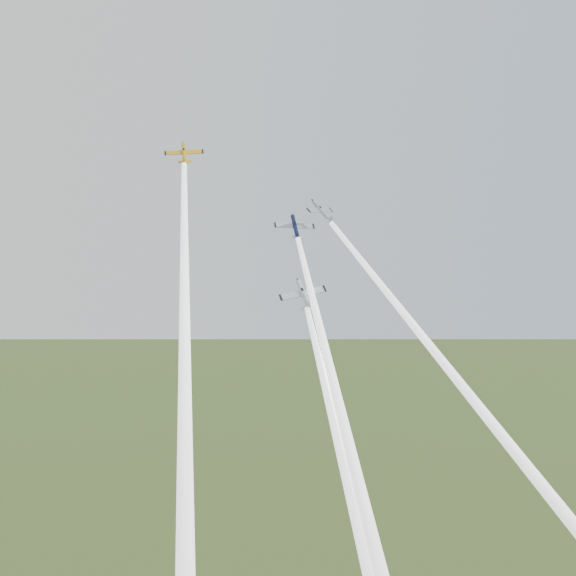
% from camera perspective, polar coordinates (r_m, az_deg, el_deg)
% --- Properties ---
extents(plane_yellow, '(8.09, 7.58, 6.23)m').
position_cam_1_polar(plane_yellow, '(132.53, -8.21, 10.50)').
color(plane_yellow, gold).
extents(smoke_trail_yellow, '(18.19, 50.20, 53.79)m').
position_cam_1_polar(smoke_trail_yellow, '(103.65, -8.17, -2.73)').
color(smoke_trail_yellow, white).
extents(plane_navy, '(9.16, 7.89, 6.61)m').
position_cam_1_polar(plane_navy, '(137.42, 0.56, 4.85)').
color(plane_navy, '#0D143C').
extents(smoke_trail_navy, '(12.65, 46.79, 49.04)m').
position_cam_1_polar(smoke_trail_navy, '(114.28, 3.63, -7.54)').
color(smoke_trail_navy, white).
extents(plane_silver_right, '(9.09, 7.94, 6.39)m').
position_cam_1_polar(plane_silver_right, '(137.34, 2.69, 6.08)').
color(plane_silver_right, '#A3ABB1').
extents(smoke_trail_silver_right, '(22.11, 47.47, 52.42)m').
position_cam_1_polar(smoke_trail_silver_right, '(123.38, 12.62, -6.33)').
color(smoke_trail_silver_right, white).
extents(plane_silver_low, '(8.68, 8.70, 8.46)m').
position_cam_1_polar(plane_silver_low, '(126.36, 1.26, -0.54)').
color(plane_silver_low, silver).
extents(smoke_trail_silver_low, '(11.11, 39.97, 41.80)m').
position_cam_1_polar(smoke_trail_silver_low, '(108.78, 4.21, -12.81)').
color(smoke_trail_silver_low, white).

